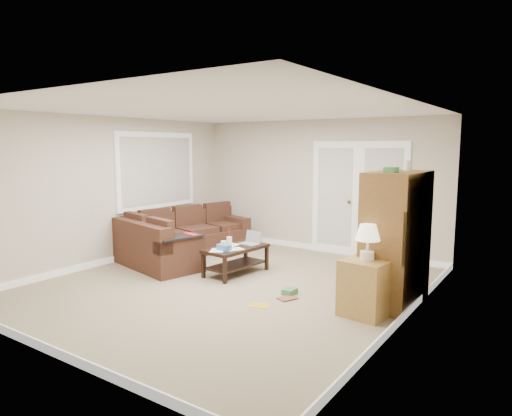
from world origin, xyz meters
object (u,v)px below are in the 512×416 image
Objects in this scene: sectional_sofa at (179,241)px; side_cabinet at (366,283)px; coffee_table at (237,259)px; tv_armoire at (396,238)px.

side_cabinet is (3.81, -0.80, 0.09)m from sectional_sofa.
sectional_sofa is at bearing 176.46° from coffee_table.
side_cabinet is at bearing 1.59° from sectional_sofa.
sectional_sofa is 2.61× the size of side_cabinet.
sectional_sofa is 1.50m from coffee_table.
side_cabinet is at bearing -8.05° from coffee_table.
sectional_sofa is 2.58× the size of coffee_table.
tv_armoire is 1.66× the size of side_cabinet.
coffee_table is at bearing 4.37° from sectional_sofa.
tv_armoire is (2.47, 0.04, 0.62)m from coffee_table.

